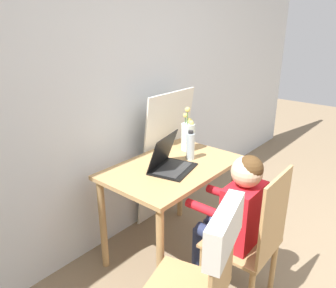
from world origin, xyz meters
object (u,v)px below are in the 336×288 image
chair_spare (208,265)px  person_seated (236,210)px  chair_occupied (252,240)px  laptop (169,161)px  flower_vase (188,135)px  water_bottle (190,146)px

chair_spare → person_seated: size_ratio=0.94×
chair_occupied → chair_spare: (-0.52, -0.01, 0.16)m
laptop → chair_spare: bearing=-141.0°
flower_vase → water_bottle: flower_vase is taller
chair_occupied → flower_vase: flower_vase is taller
chair_occupied → water_bottle: bearing=-111.7°
laptop → flower_vase: size_ratio=1.03×
chair_occupied → flower_vase: bearing=-117.4°
person_seated → laptop: size_ratio=2.73×
laptop → water_bottle: 0.24m
flower_vase → water_bottle: (-0.14, -0.13, -0.02)m
flower_vase → laptop: bearing=-162.7°
laptop → water_bottle: (0.24, -0.01, 0.05)m
chair_spare → laptop: size_ratio=2.56×
chair_occupied → person_seated: person_seated is taller
chair_spare → water_bottle: (0.77, 0.68, 0.23)m
laptop → chair_occupied: bearing=-104.6°
chair_spare → flower_vase: 1.24m
water_bottle → laptop: bearing=177.4°
chair_spare → laptop: (0.53, 0.69, 0.18)m
water_bottle → chair_spare: bearing=-138.4°
chair_spare → laptop: laptop is taller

